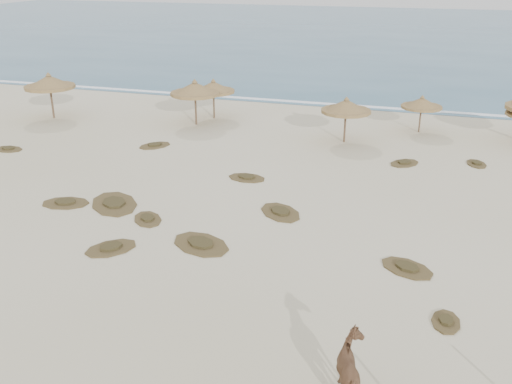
% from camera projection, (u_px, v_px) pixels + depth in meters
% --- Properties ---
extents(ground, '(160.00, 160.00, 0.00)m').
position_uv_depth(ground, '(227.00, 267.00, 20.63)').
color(ground, beige).
rests_on(ground, ground).
extents(ocean, '(200.00, 100.00, 0.01)m').
position_uv_depth(ocean, '(393.00, 33.00, 86.99)').
color(ocean, '#24516D').
rests_on(ocean, ground).
extents(foam_line, '(70.00, 0.60, 0.01)m').
position_uv_depth(foam_line, '(342.00, 105.00, 43.63)').
color(foam_line, white).
rests_on(foam_line, ground).
extents(palapa_0, '(3.90, 3.90, 3.21)m').
position_uv_depth(palapa_0, '(49.00, 83.00, 39.19)').
color(palapa_0, brown).
rests_on(palapa_0, ground).
extents(palapa_1, '(3.42, 3.42, 2.77)m').
position_uv_depth(palapa_1, '(213.00, 88.00, 39.30)').
color(palapa_1, brown).
rests_on(palapa_1, ground).
extents(palapa_2, '(3.82, 3.82, 3.08)m').
position_uv_depth(palapa_2, '(195.00, 89.00, 37.62)').
color(palapa_2, brown).
rests_on(palapa_2, ground).
extents(palapa_3, '(3.64, 3.64, 2.82)m').
position_uv_depth(palapa_3, '(346.00, 107.00, 34.01)').
color(palapa_3, brown).
rests_on(palapa_3, ground).
extents(palapa_4, '(3.23, 3.23, 2.42)m').
position_uv_depth(palapa_4, '(422.00, 103.00, 36.12)').
color(palapa_4, brown).
rests_on(palapa_4, ground).
extents(horse, '(1.46, 2.07, 1.60)m').
position_uv_depth(horse, '(354.00, 372.00, 14.20)').
color(horse, brown).
rests_on(horse, ground).
extents(scrub_0, '(2.44, 1.86, 0.16)m').
position_uv_depth(scrub_0, '(65.00, 203.00, 25.98)').
color(scrub_0, brown).
rests_on(scrub_0, ground).
extents(scrub_1, '(3.50, 3.57, 0.16)m').
position_uv_depth(scrub_1, '(114.00, 203.00, 25.90)').
color(scrub_1, brown).
rests_on(scrub_1, ground).
extents(scrub_2, '(1.98, 2.06, 0.16)m').
position_uv_depth(scrub_2, '(148.00, 219.00, 24.36)').
color(scrub_2, brown).
rests_on(scrub_2, ground).
extents(scrub_3, '(2.67, 2.67, 0.16)m').
position_uv_depth(scrub_3, '(280.00, 212.00, 25.02)').
color(scrub_3, brown).
rests_on(scrub_3, ground).
extents(scrub_4, '(2.40, 2.12, 0.16)m').
position_uv_depth(scrub_4, '(407.00, 268.00, 20.49)').
color(scrub_4, brown).
rests_on(scrub_4, ground).
extents(scrub_6, '(2.19, 2.34, 0.16)m').
position_uv_depth(scrub_6, '(155.00, 145.00, 34.01)').
color(scrub_6, brown).
rests_on(scrub_6, ground).
extents(scrub_7, '(2.06, 2.15, 0.16)m').
position_uv_depth(scrub_7, '(404.00, 163.00, 31.06)').
color(scrub_7, brown).
rests_on(scrub_7, ground).
extents(scrub_8, '(1.86, 1.28, 0.16)m').
position_uv_depth(scrub_8, '(8.00, 149.00, 33.38)').
color(scrub_8, brown).
rests_on(scrub_8, ground).
extents(scrub_9, '(3.08, 2.64, 0.16)m').
position_uv_depth(scrub_9, '(201.00, 244.00, 22.22)').
color(scrub_9, brown).
rests_on(scrub_9, ground).
extents(scrub_10, '(1.33, 1.72, 0.16)m').
position_uv_depth(scrub_10, '(476.00, 164.00, 30.96)').
color(scrub_10, brown).
rests_on(scrub_10, ground).
extents(scrub_11, '(2.32, 2.39, 0.16)m').
position_uv_depth(scrub_11, '(111.00, 248.00, 21.91)').
color(scrub_11, brown).
rests_on(scrub_11, ground).
extents(scrub_12, '(0.89, 1.36, 0.16)m').
position_uv_depth(scrub_12, '(446.00, 321.00, 17.45)').
color(scrub_12, brown).
rests_on(scrub_12, ground).
extents(scrub_13, '(2.05, 1.43, 0.16)m').
position_uv_depth(scrub_13, '(247.00, 178.00, 28.98)').
color(scrub_13, brown).
rests_on(scrub_13, ground).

